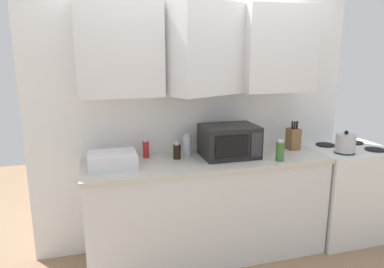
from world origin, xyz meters
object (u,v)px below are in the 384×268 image
dish_rack (112,160)px  kettle (345,143)px  stove_range (345,191)px  microwave (229,141)px  bottle_green_oil (280,151)px  knife_block (293,139)px  bottle_clear_tall (187,145)px  bottle_red_sauce (146,149)px  bottle_soy_dark (177,151)px

dish_rack → kettle: bearing=-4.4°
stove_range → microwave: bearing=177.7°
bottle_green_oil → stove_range: bearing=12.4°
knife_block → bottle_clear_tall: knife_block is taller
bottle_green_oil → bottle_red_sauce: size_ratio=1.08×
bottle_soy_dark → bottle_green_oil: (0.83, -0.30, 0.02)m
bottle_red_sauce → bottle_clear_tall: bearing=-3.9°
microwave → bottle_clear_tall: (-0.35, 0.14, -0.05)m
kettle → stove_range: bearing=39.5°
stove_range → microwave: 1.37m
bottle_green_oil → bottle_clear_tall: (-0.71, 0.38, 0.01)m
microwave → bottle_green_oil: size_ratio=2.63×
knife_block → bottle_soy_dark: knife_block is taller
kettle → bottle_red_sauce: (-1.77, 0.35, -0.02)m
microwave → bottle_red_sauce: bearing=166.9°
bottle_clear_tall → bottle_red_sauce: (-0.37, 0.02, -0.02)m
knife_block → bottle_red_sauce: bearing=175.6°
stove_range → kettle: (-0.17, -0.14, 0.54)m
knife_block → bottle_clear_tall: size_ratio=1.41×
dish_rack → bottle_soy_dark: (0.55, 0.09, 0.01)m
stove_range → bottle_clear_tall: bottle_clear_tall is taller
bottle_clear_tall → bottle_red_sauce: bottle_clear_tall is taller
bottle_green_oil → bottle_clear_tall: bottle_clear_tall is taller
stove_range → bottle_green_oil: bearing=-167.6°
kettle → dish_rack: 2.08m
microwave → bottle_red_sauce: microwave is taller
bottle_green_oil → bottle_clear_tall: size_ratio=0.94×
dish_rack → bottle_green_oil: (1.38, -0.21, 0.03)m
stove_range → bottle_red_sauce: bearing=173.7°
knife_block → bottle_soy_dark: bearing=-179.9°
bottle_green_oil → bottle_red_sauce: (-1.08, 0.40, -0.01)m
microwave → dish_rack: microwave is taller
bottle_soy_dark → bottle_red_sauce: bottle_red_sauce is taller
microwave → bottle_red_sauce: size_ratio=2.85×
knife_block → bottle_clear_tall: 1.02m
microwave → bottle_green_oil: bearing=-33.1°
stove_range → kettle: size_ratio=4.59×
bottle_red_sauce → bottle_soy_dark: bearing=-23.3°
stove_range → kettle: kettle is taller
knife_block → bottle_soy_dark: (-1.13, -0.00, -0.04)m
microwave → knife_block: bearing=5.0°
stove_range → microwave: (-1.23, 0.05, 0.59)m
dish_rack → bottle_soy_dark: bottle_soy_dark is taller
bottle_green_oil → bottle_red_sauce: bearing=159.4°
stove_range → bottle_soy_dark: bearing=176.4°
kettle → bottle_clear_tall: 1.45m
bottle_red_sauce → knife_block: bearing=-4.4°
kettle → bottle_soy_dark: size_ratio=1.33×
bottle_soy_dark → bottle_green_oil: bottle_green_oil is taller
bottle_clear_tall → knife_block: bearing=-4.6°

